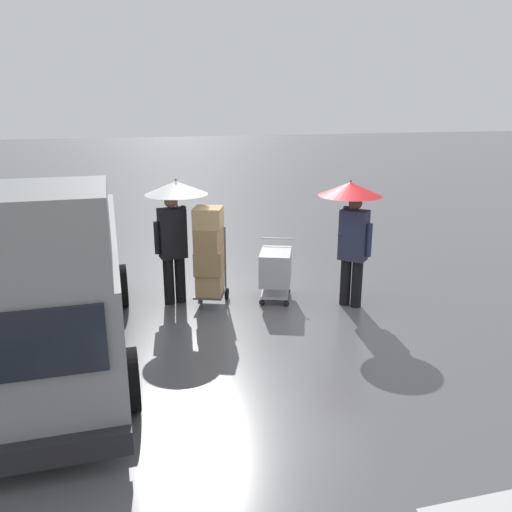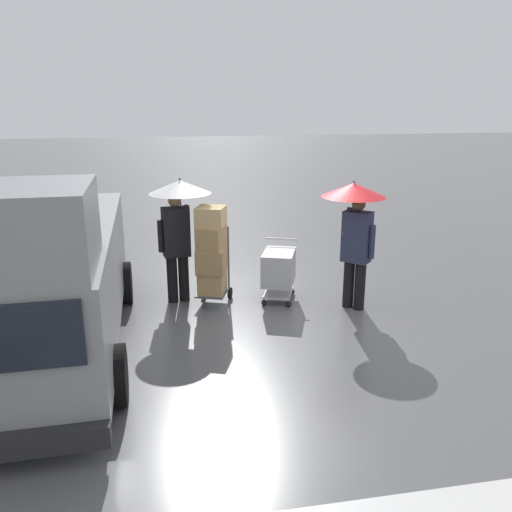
% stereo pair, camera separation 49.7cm
% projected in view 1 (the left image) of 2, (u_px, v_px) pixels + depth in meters
% --- Properties ---
extents(ground_plane, '(90.00, 90.00, 0.00)m').
position_uv_depth(ground_plane, '(290.00, 308.00, 8.78)').
color(ground_plane, '#5B5B5E').
extents(cargo_van_parked_right, '(2.22, 5.35, 2.60)m').
position_uv_depth(cargo_van_parked_right, '(40.00, 280.00, 6.58)').
color(cargo_van_parked_right, gray).
rests_on(cargo_van_parked_right, ground).
extents(shopping_cart_vendor, '(0.81, 0.96, 1.02)m').
position_uv_depth(shopping_cart_vendor, '(276.00, 269.00, 9.02)').
color(shopping_cart_vendor, '#B2B2B7').
rests_on(shopping_cart_vendor, ground).
extents(hand_dolly_boxes, '(0.72, 0.83, 1.70)m').
position_uv_depth(hand_dolly_boxes, '(209.00, 253.00, 8.67)').
color(hand_dolly_boxes, '#515156').
rests_on(hand_dolly_boxes, ground).
extents(pedestrian_pink_side, '(1.04, 1.04, 2.15)m').
position_uv_depth(pedestrian_pink_side, '(352.00, 215.00, 8.49)').
color(pedestrian_pink_side, black).
rests_on(pedestrian_pink_side, ground).
extents(pedestrian_black_side, '(1.04, 1.04, 2.15)m').
position_uv_depth(pedestrian_black_side, '(175.00, 213.00, 8.61)').
color(pedestrian_black_side, black).
rests_on(pedestrian_black_side, ground).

